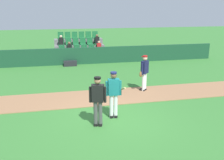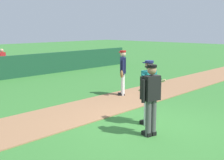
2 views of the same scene
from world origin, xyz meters
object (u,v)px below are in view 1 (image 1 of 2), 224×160
object	(u,v)px
batter_teal_jersey	(114,93)
runner_navy_jersey	(144,72)
equipment_bag	(70,63)
umpire_home_plate	(98,99)

from	to	relation	value
batter_teal_jersey	runner_navy_jersey	size ratio (longest dim) A/B	1.00
batter_teal_jersey	equipment_bag	size ratio (longest dim) A/B	1.96
runner_navy_jersey	equipment_bag	bearing A→B (deg)	116.37
batter_teal_jersey	umpire_home_plate	world-z (taller)	same
equipment_bag	umpire_home_plate	bearing A→B (deg)	-87.98
runner_navy_jersey	equipment_bag	distance (m)	7.15
batter_teal_jersey	equipment_bag	world-z (taller)	batter_teal_jersey
batter_teal_jersey	runner_navy_jersey	bearing A→B (deg)	52.40
batter_teal_jersey	umpire_home_plate	size ratio (longest dim) A/B	1.00
umpire_home_plate	equipment_bag	size ratio (longest dim) A/B	1.96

